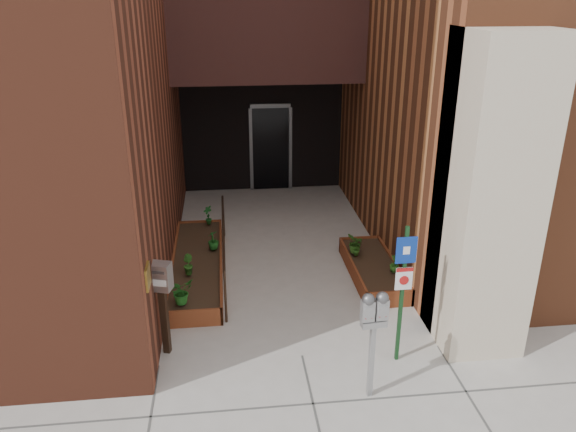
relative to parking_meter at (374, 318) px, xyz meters
name	(u,v)px	position (x,y,z in m)	size (l,w,h in m)	color
ground	(302,356)	(-0.74, 0.92, -1.16)	(80.00, 80.00, 0.00)	#9E9991
planter_left	(197,266)	(-2.29, 3.62, -1.02)	(0.90, 3.60, 0.30)	brown
planter_right	(373,270)	(0.86, 3.12, -1.02)	(0.80, 2.20, 0.30)	brown
handrail	(224,235)	(-1.79, 3.57, -0.41)	(0.04, 3.34, 0.90)	black
parking_meter	(374,318)	(0.00, 0.00, 0.00)	(0.34, 0.17, 1.49)	#959698
sign_post	(403,281)	(0.57, 0.68, 0.09)	(0.28, 0.07, 2.03)	#153A1A
payment_dropbox	(162,289)	(-2.64, 1.24, -0.14)	(0.33, 0.28, 1.41)	black
shrub_left_a	(181,291)	(-2.46, 2.08, -0.66)	(0.36, 0.36, 0.40)	#1E5F1B
shrub_left_b	(188,264)	(-2.41, 3.03, -0.68)	(0.19, 0.19, 0.35)	#245919
shrub_left_c	(213,240)	(-1.99, 3.98, -0.68)	(0.20, 0.20, 0.36)	#164F17
shrub_left_d	(208,215)	(-2.10, 5.19, -0.66)	(0.21, 0.21, 0.40)	#18541D
shrub_right_a	(394,264)	(1.11, 2.71, -0.71)	(0.16, 0.16, 0.29)	#2A631C
shrub_right_b	(357,246)	(0.61, 3.39, -0.67)	(0.20, 0.20, 0.38)	#285819
shrub_right_c	(355,244)	(0.61, 3.51, -0.67)	(0.33, 0.33, 0.37)	#2A5B1A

